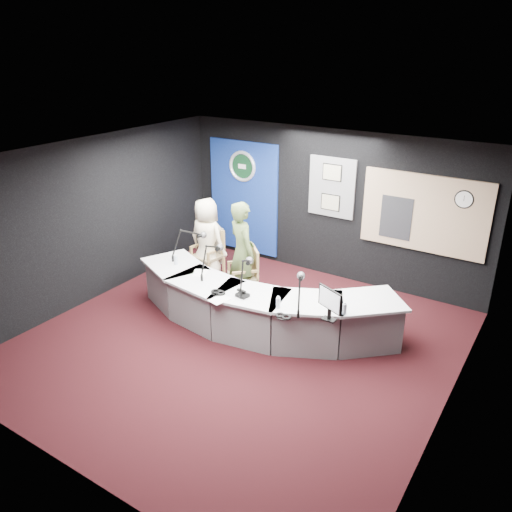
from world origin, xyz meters
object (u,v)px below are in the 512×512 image
Objects in this scene: person_man at (207,239)px; armchair_left at (207,253)px; broadcast_desk at (255,306)px; armchair_right at (243,277)px; person_woman at (242,252)px.

armchair_left is at bearing -0.00° from person_man.
armchair_left is (-1.75, 1.03, 0.14)m from broadcast_desk.
armchair_right is at bearing 163.32° from person_man.
person_woman is (1.06, -0.37, 0.38)m from armchair_left.
armchair_right is 1.18m from person_man.
armchair_right is at bearing 136.41° from broadcast_desk.
person_man is at bearing -154.65° from armchair_right.
armchair_left is 0.27m from person_man.
person_man reaches higher than armchair_left.
broadcast_desk is 2.51× the size of person_woman.
broadcast_desk is 5.19× the size of armchair_right.
person_woman reaches higher than broadcast_desk.
armchair_right is (-0.69, 0.66, 0.06)m from broadcast_desk.
person_woman reaches higher than armchair_right.
person_man is at bearing 149.43° from broadcast_desk.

